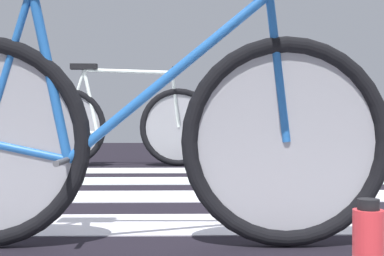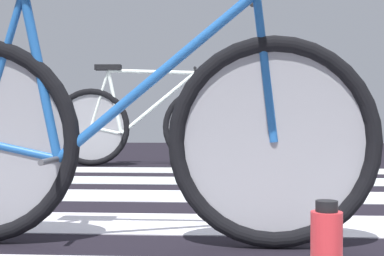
{
  "view_description": "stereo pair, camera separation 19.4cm",
  "coord_description": "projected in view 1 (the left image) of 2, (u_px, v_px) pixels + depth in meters",
  "views": [
    {
      "loc": [
        -0.4,
        -2.62,
        0.46
      ],
      "look_at": [
        -0.35,
        -0.27,
        0.42
      ],
      "focal_mm": 49.92,
      "sensor_mm": 36.0,
      "label": 1
    },
    {
      "loc": [
        -0.2,
        -2.62,
        0.46
      ],
      "look_at": [
        -0.35,
        -0.27,
        0.42
      ],
      "focal_mm": 49.92,
      "sensor_mm": 36.0,
      "label": 2
    }
  ],
  "objects": [
    {
      "name": "ground",
      "position": [
        262.0,
        209.0,
        2.63
      ],
      "size": [
        18.0,
        14.0,
        0.02
      ],
      "color": "black"
    },
    {
      "name": "crosswalk_markings",
      "position": [
        258.0,
        208.0,
        2.59
      ],
      "size": [
        5.47,
        4.22,
        0.0
      ],
      "color": "silver",
      "rests_on": "ground"
    },
    {
      "name": "bicycle_1_of_2",
      "position": [
        135.0,
        134.0,
        1.8
      ],
      "size": [
        1.74,
        0.52,
        0.93
      ],
      "rotation": [
        0.0,
        0.0,
        -0.01
      ],
      "color": "black",
      "rests_on": "ground"
    },
    {
      "name": "bicycle_2_of_2",
      "position": [
        122.0,
        124.0,
        4.86
      ],
      "size": [
        1.74,
        0.52,
        0.93
      ],
      "rotation": [
        0.0,
        0.0,
        0.05
      ],
      "color": "black",
      "rests_on": "ground"
    }
  ]
}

